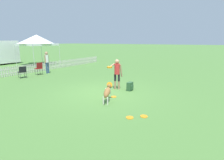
# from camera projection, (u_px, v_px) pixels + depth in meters

# --- Properties ---
(ground_plane) EXTENTS (240.00, 240.00, 0.00)m
(ground_plane) POSITION_uv_depth(u_px,v_px,m) (103.00, 92.00, 8.70)
(ground_plane) COLOR #4C7A38
(handler_person) EXTENTS (1.06, 0.43, 1.58)m
(handler_person) POSITION_uv_depth(u_px,v_px,m) (117.00, 71.00, 9.05)
(handler_person) COLOR tan
(handler_person) RESTS_ON ground_plane
(leaping_dog) EXTENTS (1.04, 0.51, 0.76)m
(leaping_dog) POSITION_uv_depth(u_px,v_px,m) (107.00, 92.00, 7.25)
(leaping_dog) COLOR olive
(leaping_dog) RESTS_ON ground_plane
(frisbee_near_handler) EXTENTS (0.25, 0.25, 0.02)m
(frisbee_near_handler) POSITION_uv_depth(u_px,v_px,m) (130.00, 118.00, 5.82)
(frisbee_near_handler) COLOR orange
(frisbee_near_handler) RESTS_ON ground_plane
(frisbee_near_dog) EXTENTS (0.25, 0.25, 0.02)m
(frisbee_near_dog) POSITION_uv_depth(u_px,v_px,m) (114.00, 97.00, 7.99)
(frisbee_near_dog) COLOR orange
(frisbee_near_dog) RESTS_ON ground_plane
(frisbee_midfield) EXTENTS (0.25, 0.25, 0.02)m
(frisbee_midfield) POSITION_uv_depth(u_px,v_px,m) (144.00, 116.00, 5.92)
(frisbee_midfield) COLOR orange
(frisbee_midfield) RESTS_ON ground_plane
(backpack_on_grass) EXTENTS (0.36, 0.26, 0.44)m
(backpack_on_grass) POSITION_uv_depth(u_px,v_px,m) (130.00, 86.00, 9.00)
(backpack_on_grass) COLOR #2D5633
(backpack_on_grass) RESTS_ON ground_plane
(picket_fence) EXTENTS (19.94, 0.04, 0.70)m
(picket_fence) POSITION_uv_depth(u_px,v_px,m) (14.00, 71.00, 12.88)
(picket_fence) COLOR beige
(picket_fence) RESTS_ON ground_plane
(folding_chair_blue_left) EXTENTS (0.51, 0.53, 0.94)m
(folding_chair_blue_left) POSITION_uv_depth(u_px,v_px,m) (39.00, 67.00, 13.06)
(folding_chair_blue_left) COLOR #333338
(folding_chair_blue_left) RESTS_ON ground_plane
(folding_chair_center) EXTENTS (0.57, 0.59, 0.81)m
(folding_chair_center) POSITION_uv_depth(u_px,v_px,m) (22.00, 71.00, 11.97)
(folding_chair_center) COLOR #333338
(folding_chair_center) RESTS_ON ground_plane
(canopy_tent_main) EXTENTS (3.12, 3.12, 3.13)m
(canopy_tent_main) POSITION_uv_depth(u_px,v_px,m) (37.00, 40.00, 18.05)
(canopy_tent_main) COLOR silver
(canopy_tent_main) RESTS_ON ground_plane
(spectator_standing) EXTENTS (0.41, 0.27, 1.69)m
(spectator_standing) POSITION_uv_depth(u_px,v_px,m) (47.00, 60.00, 13.62)
(spectator_standing) COLOR #334C7A
(spectator_standing) RESTS_ON ground_plane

